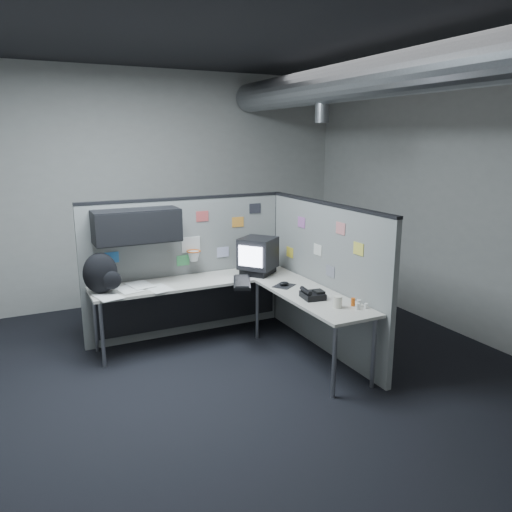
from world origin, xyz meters
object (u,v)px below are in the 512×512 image
desk (226,294)px  phone (312,295)px  backpack (101,274)px  keyboard (242,282)px  monitor (258,255)px

desk → phone: phone is taller
backpack → keyboard: bearing=-33.0°
monitor → backpack: size_ratio=1.24×
keyboard → phone: bearing=-82.6°
desk → phone: 1.04m
desk → backpack: 1.33m
desk → phone: bearing=-56.1°
monitor → backpack: 1.77m
keyboard → backpack: bearing=145.6°
desk → keyboard: keyboard is taller
backpack → desk: bearing=-30.7°
desk → keyboard: size_ratio=4.36×
backpack → phone: bearing=-50.7°
desk → backpack: backpack is taller
phone → desk: bearing=141.4°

